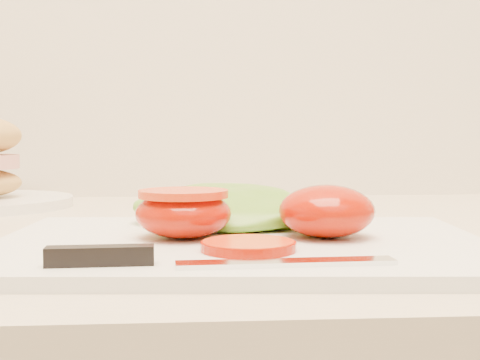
{
  "coord_description": "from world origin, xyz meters",
  "views": [
    {
      "loc": [
        -0.39,
        1.03,
        1.02
      ],
      "look_at": [
        -0.36,
        1.55,
        0.99
      ],
      "focal_mm": 50.0,
      "sensor_mm": 36.0,
      "label": 1
    }
  ],
  "objects": [
    {
      "name": "cutting_board",
      "position": [
        -0.36,
        1.54,
        0.94
      ],
      "size": [
        0.39,
        0.3,
        0.01
      ],
      "primitive_type": "cube",
      "rotation": [
        0.0,
        0.0,
        -0.07
      ],
      "color": "silver",
      "rests_on": "counter"
    },
    {
      "name": "tomato_half_dome",
      "position": [
        -0.29,
        1.54,
        0.96
      ],
      "size": [
        0.08,
        0.08,
        0.04
      ],
      "primitive_type": "ellipsoid",
      "color": "#B11900",
      "rests_on": "cutting_board"
    },
    {
      "name": "tomato_half_cut",
      "position": [
        -0.4,
        1.55,
        0.96
      ],
      "size": [
        0.08,
        0.08,
        0.04
      ],
      "color": "#B11900",
      "rests_on": "cutting_board"
    },
    {
      "name": "tomato_slice_0",
      "position": [
        -0.35,
        1.49,
        0.94
      ],
      "size": [
        0.06,
        0.06,
        0.01
      ],
      "primitive_type": "cylinder",
      "color": "#FE5820",
      "rests_on": "cutting_board"
    },
    {
      "name": "lettuce_leaf_0",
      "position": [
        -0.37,
        1.62,
        0.96
      ],
      "size": [
        0.19,
        0.16,
        0.03
      ],
      "primitive_type": "ellipsoid",
      "rotation": [
        0.0,
        0.0,
        -0.33
      ],
      "color": "#5BA62B",
      "rests_on": "cutting_board"
    },
    {
      "name": "lettuce_leaf_1",
      "position": [
        -0.32,
        1.62,
        0.95
      ],
      "size": [
        0.14,
        0.13,
        0.02
      ],
      "primitive_type": "ellipsoid",
      "rotation": [
        0.0,
        0.0,
        0.61
      ],
      "color": "#5BA62B",
      "rests_on": "cutting_board"
    },
    {
      "name": "knife",
      "position": [
        -0.4,
        1.44,
        0.94
      ],
      "size": [
        0.22,
        0.03,
        0.01
      ],
      "rotation": [
        0.0,
        0.0,
        0.05
      ],
      "color": "silver",
      "rests_on": "cutting_board"
    }
  ]
}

